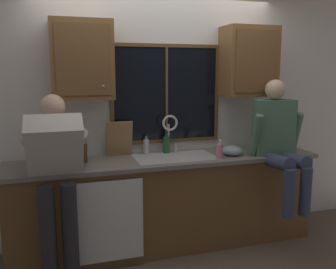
{
  "coord_description": "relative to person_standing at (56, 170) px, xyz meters",
  "views": [
    {
      "loc": [
        -1.04,
        -3.67,
        1.76
      ],
      "look_at": [
        0.01,
        -0.3,
        1.15
      ],
      "focal_mm": 39.26,
      "sensor_mm": 36.0,
      "label": 1
    }
  ],
  "objects": [
    {
      "name": "mixing_bowl",
      "position": [
        1.71,
        0.23,
        0.0
      ],
      "size": [
        0.21,
        0.21,
        0.1
      ],
      "primitive_type": "ellipsoid",
      "color": "#8C99A8",
      "rests_on": "countertop"
    },
    {
      "name": "lower_cabinet_run",
      "position": [
        1.05,
        0.33,
        -0.52
      ],
      "size": [
        3.01,
        0.58,
        0.88
      ],
      "primitive_type": "cube",
      "color": "brown",
      "rests_on": "floor"
    },
    {
      "name": "cutting_board",
      "position": [
        0.62,
        0.53,
        0.13
      ],
      "size": [
        0.26,
        0.09,
        0.35
      ],
      "primitive_type": "cube",
      "rotation": [
        0.21,
        0.0,
        0.0
      ],
      "color": "#997047",
      "rests_on": "countertop"
    },
    {
      "name": "sink",
      "position": [
        1.13,
        0.32,
        -0.14
      ],
      "size": [
        0.8,
        0.46,
        0.21
      ],
      "color": "#B7B7BC",
      "rests_on": "lower_cabinet_run"
    },
    {
      "name": "window_frame_right",
      "position": [
        1.7,
        0.6,
        0.56
      ],
      "size": [
        0.03,
        0.02,
        0.95
      ],
      "primitive_type": "cube",
      "color": "brown"
    },
    {
      "name": "knife_block",
      "position": [
        0.22,
        0.38,
        0.06
      ],
      "size": [
        0.12,
        0.18,
        0.32
      ],
      "color": "brown",
      "rests_on": "countertop"
    },
    {
      "name": "window_frame_bottom",
      "position": [
        1.13,
        0.6,
        0.07
      ],
      "size": [
        1.17,
        0.02,
        0.04
      ],
      "primitive_type": "cube",
      "color": "brown"
    },
    {
      "name": "bottle_tall_clear",
      "position": [
        0.9,
        0.55,
        0.04
      ],
      "size": [
        0.06,
        0.06,
        0.2
      ],
      "color": "#B7B7BC",
      "rests_on": "countertop"
    },
    {
      "name": "dishwasher_front",
      "position": [
        0.43,
        0.01,
        -0.51
      ],
      "size": [
        0.6,
        0.02,
        0.74
      ],
      "primitive_type": "cube",
      "color": "white"
    },
    {
      "name": "back_wall",
      "position": [
        1.05,
        0.68,
        0.31
      ],
      "size": [
        5.41,
        0.12,
        2.55
      ],
      "primitive_type": "cube",
      "color": "silver",
      "rests_on": "floor"
    },
    {
      "name": "countertop",
      "position": [
        1.05,
        0.31,
        -0.06
      ],
      "size": [
        3.07,
        0.62,
        0.04
      ],
      "primitive_type": "cube",
      "color": "slate",
      "rests_on": "lower_cabinet_run"
    },
    {
      "name": "person_standing",
      "position": [
        0.0,
        0.0,
        0.0
      ],
      "size": [
        0.53,
        0.68,
        1.57
      ],
      "color": "#262628",
      "rests_on": "floor"
    },
    {
      "name": "window_mullion_center",
      "position": [
        1.13,
        0.6,
        0.56
      ],
      "size": [
        0.02,
        0.02,
        0.95
      ],
      "primitive_type": "cube",
      "color": "brown"
    },
    {
      "name": "window_frame_top",
      "position": [
        1.13,
        0.6,
        1.05
      ],
      "size": [
        1.17,
        0.02,
        0.04
      ],
      "primitive_type": "cube",
      "color": "brown"
    },
    {
      "name": "faucet",
      "position": [
        1.14,
        0.5,
        0.21
      ],
      "size": [
        0.18,
        0.09,
        0.4
      ],
      "color": "silver",
      "rests_on": "countertop"
    },
    {
      "name": "bottle_green_glass",
      "position": [
        1.11,
        0.53,
        0.05
      ],
      "size": [
        0.07,
        0.07,
        0.23
      ],
      "color": "#1E592D",
      "rests_on": "countertop"
    },
    {
      "name": "window_frame_left",
      "position": [
        0.57,
        0.6,
        0.56
      ],
      "size": [
        0.04,
        0.02,
        0.95
      ],
      "primitive_type": "cube",
      "color": "brown"
    },
    {
      "name": "soap_dispenser",
      "position": [
        1.53,
        0.13,
        0.03
      ],
      "size": [
        0.06,
        0.07,
        0.19
      ],
      "color": "pink",
      "rests_on": "countertop"
    },
    {
      "name": "upper_cabinet_right",
      "position": [
        1.99,
        0.45,
        0.9
      ],
      "size": [
        0.56,
        0.36,
        0.72
      ],
      "color": "brown"
    },
    {
      "name": "window_glass",
      "position": [
        1.13,
        0.61,
        0.56
      ],
      "size": [
        1.1,
        0.02,
        0.95
      ],
      "primitive_type": "cube",
      "color": "black"
    },
    {
      "name": "person_sitting_on_counter",
      "position": [
        2.13,
        0.05,
        0.14
      ],
      "size": [
        0.54,
        0.63,
        1.26
      ],
      "color": "#384260",
      "rests_on": "countertop"
    },
    {
      "name": "upper_cabinet_left",
      "position": [
        0.28,
        0.45,
        0.9
      ],
      "size": [
        0.56,
        0.36,
        0.72
      ],
      "color": "brown"
    }
  ]
}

